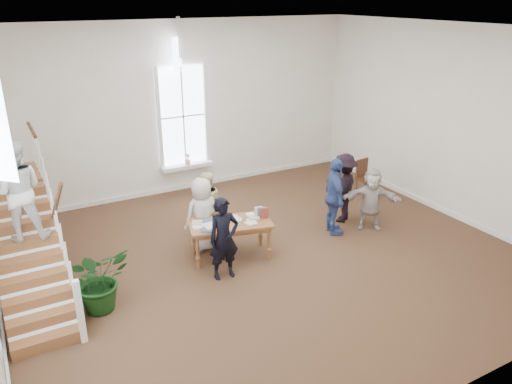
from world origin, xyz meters
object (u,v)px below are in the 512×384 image
police_officer (224,239)px  woman_cluster_a (335,197)px  side_chair (364,176)px  person_yellow (206,205)px  woman_cluster_b (343,188)px  floor_plant (99,279)px  woman_cluster_c (371,199)px  library_table (229,226)px  elderly_woman (202,214)px

police_officer → woman_cluster_a: (2.96, 0.50, 0.08)m
police_officer → woman_cluster_a: woman_cluster_a is taller
side_chair → person_yellow: bearing=173.8°
person_yellow → woman_cluster_b: woman_cluster_b is taller
person_yellow → floor_plant: 3.19m
woman_cluster_c → person_yellow: bearing=-166.8°
police_officer → woman_cluster_c: bearing=7.6°
woman_cluster_b → woman_cluster_c: size_ratio=1.14×
police_officer → side_chair: police_officer is taller
library_table → elderly_woman: 0.69m
elderly_woman → side_chair: size_ratio=1.59×
woman_cluster_c → woman_cluster_a: bearing=-156.6°
police_officer → woman_cluster_c: (3.86, 0.30, -0.09)m
police_officer → woman_cluster_a: size_ratio=0.92×
woman_cluster_a → floor_plant: woman_cluster_a is taller
elderly_woman → library_table: bearing=112.6°
floor_plant → person_yellow: bearing=31.5°
library_table → floor_plant: (-2.74, -0.56, -0.13)m
woman_cluster_a → woman_cluster_c: bearing=-81.9°
elderly_woman → person_yellow: 0.58m
woman_cluster_c → floor_plant: woman_cluster_c is taller
person_yellow → woman_cluster_c: bearing=160.5°
woman_cluster_b → side_chair: woman_cluster_b is taller
woman_cluster_a → woman_cluster_b: (0.60, 0.45, -0.06)m
police_officer → woman_cluster_c: 3.87m
person_yellow → woman_cluster_b: size_ratio=0.91×
side_chair → woman_cluster_c: bearing=-135.1°
library_table → floor_plant: 2.80m
woman_cluster_a → floor_plant: size_ratio=1.56×
elderly_woman → woman_cluster_a: bearing=159.4°
woman_cluster_a → woman_cluster_c: size_ratio=1.22×
library_table → woman_cluster_b: (3.13, 0.30, 0.13)m
woman_cluster_b → woman_cluster_c: 0.72m
police_officer → woman_cluster_c: police_officer is taller
police_officer → woman_cluster_b: size_ratio=0.98×
elderly_woman → floor_plant: elderly_woman is taller
library_table → woman_cluster_a: woman_cluster_a is taller
library_table → woman_cluster_c: woman_cluster_c is taller
woman_cluster_c → floor_plant: 6.18m
person_yellow → side_chair: size_ratio=1.52×
woman_cluster_a → woman_cluster_b: bearing=-32.5°
person_yellow → side_chair: bearing=-174.3°
library_table → elderly_woman: size_ratio=1.14×
police_officer → elderly_woman: bearing=88.5°
woman_cluster_a → side_chair: woman_cluster_a is taller
library_table → elderly_woman: bearing=132.6°
police_officer → person_yellow: bearing=80.2°
person_yellow → library_table: bearing=94.6°
library_table → woman_cluster_c: (3.43, -0.35, 0.03)m
library_table → woman_cluster_a: size_ratio=1.02×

